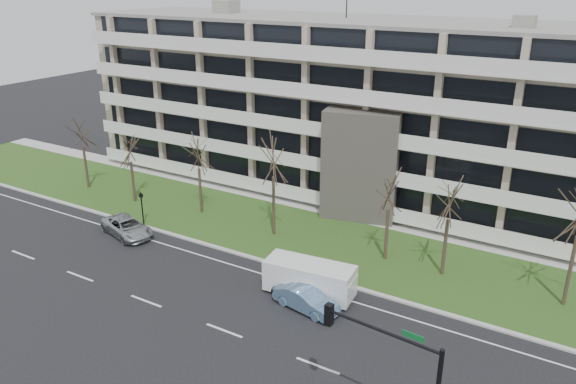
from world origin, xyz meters
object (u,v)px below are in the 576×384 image
Objects in this scene: traffic_signal at (396,374)px; pedestrian_signal at (142,204)px; silver_pickup at (127,227)px; blue_sedan at (306,299)px; white_van at (311,277)px.

traffic_signal reaches higher than pedestrian_signal.
silver_pickup is 1.79× the size of pedestrian_signal.
silver_pickup is at bearing -72.26° from pedestrian_signal.
traffic_signal reaches higher than blue_sedan.
blue_sedan is 1.78m from white_van.
white_van is (16.33, -0.39, 0.62)m from silver_pickup.
blue_sedan is 11.71m from traffic_signal.
silver_pickup is 16.99m from blue_sedan.
white_van is (-0.55, 1.58, 0.61)m from blue_sedan.
white_van is at bearing 139.24° from traffic_signal.
silver_pickup is 2.41m from pedestrian_signal.
blue_sedan is 0.69× the size of traffic_signal.
silver_pickup is at bearing 172.67° from white_van.
traffic_signal reaches higher than silver_pickup.
blue_sedan is 0.73× the size of white_van.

